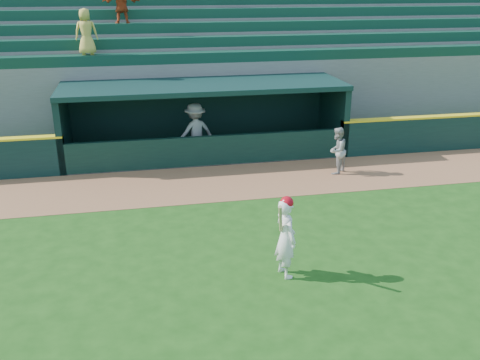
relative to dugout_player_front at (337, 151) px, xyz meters
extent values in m
plane|color=#1A4411|center=(-3.74, -4.99, -0.74)|extent=(120.00, 120.00, 0.00)
cube|color=brown|center=(-3.74, -0.09, -0.73)|extent=(40.00, 3.00, 0.01)
imported|color=#969691|center=(0.00, 0.00, 0.00)|extent=(0.90, 0.89, 1.47)
imported|color=gray|center=(-4.12, 2.22, 0.22)|extent=(1.40, 1.06, 1.92)
cube|color=slate|center=(-3.74, 2.71, -0.72)|extent=(9.00, 2.60, 0.04)
cube|color=black|center=(-8.34, 2.71, 0.41)|extent=(0.20, 2.60, 2.30)
cube|color=black|center=(0.86, 2.71, 0.41)|extent=(0.20, 2.60, 2.30)
cube|color=black|center=(-3.74, 4.01, 0.41)|extent=(9.40, 0.20, 2.30)
cube|color=black|center=(-3.74, 2.71, 1.64)|extent=(9.40, 2.80, 0.16)
cube|color=black|center=(-3.74, 1.49, -0.24)|extent=(9.00, 0.16, 1.00)
cube|color=brown|center=(-3.74, 3.51, -0.49)|extent=(8.40, 0.45, 0.10)
cube|color=slate|center=(-3.74, 4.53, 0.72)|extent=(34.00, 0.85, 2.91)
cube|color=#0F3828|center=(-3.74, 4.41, 2.35)|extent=(34.00, 0.60, 0.36)
cube|color=slate|center=(-3.74, 5.38, 0.94)|extent=(34.00, 0.85, 3.36)
cube|color=#0F3828|center=(-3.74, 5.26, 2.80)|extent=(34.00, 0.60, 0.36)
cube|color=slate|center=(-3.74, 6.23, 1.17)|extent=(34.00, 0.85, 3.81)
cube|color=#0F3828|center=(-3.74, 6.11, 3.25)|extent=(34.00, 0.60, 0.36)
cube|color=slate|center=(-3.74, 7.08, 1.39)|extent=(34.00, 0.85, 4.26)
cube|color=#0F3828|center=(-3.74, 6.96, 3.70)|extent=(34.00, 0.60, 0.36)
cube|color=slate|center=(-3.74, 7.93, 1.62)|extent=(34.00, 0.85, 4.71)
cube|color=#0F3828|center=(-3.74, 7.81, 4.15)|extent=(34.00, 0.60, 0.36)
cube|color=slate|center=(-3.74, 8.78, 1.84)|extent=(34.00, 0.85, 5.16)
cube|color=slate|center=(-3.74, 9.63, 2.07)|extent=(34.00, 0.85, 5.61)
cube|color=slate|center=(-3.74, 10.21, 2.07)|extent=(34.50, 0.30, 5.61)
imported|color=#B03E1B|center=(-6.25, 6.13, 4.17)|extent=(1.38, 0.49, 1.46)
imported|color=gold|center=(-7.47, 4.43, 3.30)|extent=(0.75, 0.49, 1.53)
imported|color=white|center=(-3.25, -5.61, 0.10)|extent=(0.53, 0.69, 1.67)
sphere|color=#B00915|center=(-3.25, -5.61, 0.87)|extent=(0.27, 0.27, 0.27)
cylinder|color=tan|center=(-3.43, -5.83, 0.64)|extent=(0.24, 0.50, 0.76)
camera|label=1|loc=(-6.05, -14.84, 4.97)|focal=40.00mm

